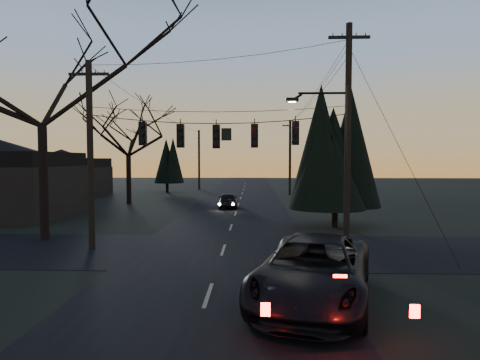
{
  "coord_description": "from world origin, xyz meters",
  "views": [
    {
      "loc": [
        1.36,
        -7.84,
        4.11
      ],
      "look_at": [
        0.78,
        9.42,
        3.21
      ],
      "focal_mm": 30.0,
      "sensor_mm": 36.0,
      "label": 1
    }
  ],
  "objects_px": {
    "utility_pole_right": "(346,251)",
    "evergreen_right": "(336,151)",
    "utility_pole_left": "(92,249)",
    "utility_pole_far_r": "(290,195)",
    "suv_near": "(314,270)",
    "bare_tree_left": "(41,80)",
    "sedan_oncoming_a": "(228,200)",
    "utility_pole_far_l": "(199,189)"
  },
  "relations": [
    {
      "from": "utility_pole_left",
      "to": "sedan_oncoming_a",
      "type": "height_order",
      "value": "utility_pole_left"
    },
    {
      "from": "bare_tree_left",
      "to": "utility_pole_far_r",
      "type": "bearing_deg",
      "value": 60.41
    },
    {
      "from": "utility_pole_right",
      "to": "sedan_oncoming_a",
      "type": "relative_size",
      "value": 2.62
    },
    {
      "from": "utility_pole_right",
      "to": "evergreen_right",
      "type": "bearing_deg",
      "value": 83.1
    },
    {
      "from": "utility_pole_right",
      "to": "sedan_oncoming_a",
      "type": "distance_m",
      "value": 16.92
    },
    {
      "from": "utility_pole_left",
      "to": "utility_pole_far_l",
      "type": "height_order",
      "value": "utility_pole_left"
    },
    {
      "from": "utility_pole_far_l",
      "to": "evergreen_right",
      "type": "bearing_deg",
      "value": -67.5
    },
    {
      "from": "utility_pole_left",
      "to": "sedan_oncoming_a",
      "type": "bearing_deg",
      "value": 71.66
    },
    {
      "from": "utility_pole_far_r",
      "to": "evergreen_right",
      "type": "distance_m",
      "value": 22.12
    },
    {
      "from": "utility_pole_right",
      "to": "bare_tree_left",
      "type": "xyz_separation_m",
      "value": [
        -14.76,
        2.01,
        8.06
      ]
    },
    {
      "from": "utility_pole_left",
      "to": "suv_near",
      "type": "bearing_deg",
      "value": -35.1
    },
    {
      "from": "utility_pole_left",
      "to": "evergreen_right",
      "type": "distance_m",
      "value": 14.57
    },
    {
      "from": "utility_pole_right",
      "to": "utility_pole_left",
      "type": "height_order",
      "value": "utility_pole_right"
    },
    {
      "from": "utility_pole_far_r",
      "to": "evergreen_right",
      "type": "bearing_deg",
      "value": -87.96
    },
    {
      "from": "utility_pole_far_l",
      "to": "suv_near",
      "type": "relative_size",
      "value": 1.23
    },
    {
      "from": "utility_pole_right",
      "to": "sedan_oncoming_a",
      "type": "bearing_deg",
      "value": 111.88
    },
    {
      "from": "utility_pole_far_r",
      "to": "suv_near",
      "type": "xyz_separation_m",
      "value": [
        -2.4,
        -34.4,
        0.91
      ]
    },
    {
      "from": "utility_pole_far_r",
      "to": "sedan_oncoming_a",
      "type": "height_order",
      "value": "utility_pole_far_r"
    },
    {
      "from": "utility_pole_far_r",
      "to": "suv_near",
      "type": "distance_m",
      "value": 34.49
    },
    {
      "from": "utility_pole_right",
      "to": "evergreen_right",
      "type": "distance_m",
      "value": 7.89
    },
    {
      "from": "bare_tree_left",
      "to": "suv_near",
      "type": "relative_size",
      "value": 1.77
    },
    {
      "from": "utility_pole_left",
      "to": "utility_pole_far_r",
      "type": "xyz_separation_m",
      "value": [
        11.5,
        28.0,
        0.0
      ]
    },
    {
      "from": "bare_tree_left",
      "to": "evergreen_right",
      "type": "bearing_deg",
      "value": 15.69
    },
    {
      "from": "bare_tree_left",
      "to": "suv_near",
      "type": "height_order",
      "value": "bare_tree_left"
    },
    {
      "from": "utility_pole_right",
      "to": "suv_near",
      "type": "relative_size",
      "value": 1.53
    },
    {
      "from": "utility_pole_right",
      "to": "utility_pole_far_l",
      "type": "distance_m",
      "value": 37.79
    },
    {
      "from": "utility_pole_right",
      "to": "utility_pole_left",
      "type": "distance_m",
      "value": 11.5
    },
    {
      "from": "utility_pole_far_r",
      "to": "utility_pole_far_l",
      "type": "bearing_deg",
      "value": 145.18
    },
    {
      "from": "utility_pole_right",
      "to": "utility_pole_far_r",
      "type": "bearing_deg",
      "value": 90.0
    },
    {
      "from": "utility_pole_far_l",
      "to": "suv_near",
      "type": "height_order",
      "value": "utility_pole_far_l"
    },
    {
      "from": "utility_pole_left",
      "to": "suv_near",
      "type": "xyz_separation_m",
      "value": [
        9.1,
        -6.4,
        0.91
      ]
    },
    {
      "from": "utility_pole_left",
      "to": "utility_pole_far_l",
      "type": "bearing_deg",
      "value": 90.0
    },
    {
      "from": "utility_pole_right",
      "to": "utility_pole_far_r",
      "type": "xyz_separation_m",
      "value": [
        0.0,
        28.0,
        0.0
      ]
    },
    {
      "from": "utility_pole_right",
      "to": "bare_tree_left",
      "type": "relative_size",
      "value": 0.87
    },
    {
      "from": "utility_pole_far_r",
      "to": "bare_tree_left",
      "type": "bearing_deg",
      "value": -119.59
    },
    {
      "from": "utility_pole_left",
      "to": "evergreen_right",
      "type": "height_order",
      "value": "evergreen_right"
    },
    {
      "from": "utility_pole_far_r",
      "to": "utility_pole_far_l",
      "type": "xyz_separation_m",
      "value": [
        -11.5,
        8.0,
        0.0
      ]
    },
    {
      "from": "utility_pole_right",
      "to": "utility_pole_far_l",
      "type": "height_order",
      "value": "utility_pole_right"
    },
    {
      "from": "utility_pole_right",
      "to": "utility_pole_left",
      "type": "relative_size",
      "value": 1.18
    },
    {
      "from": "suv_near",
      "to": "utility_pole_right",
      "type": "bearing_deg",
      "value": 85.36
    },
    {
      "from": "utility_pole_far_r",
      "to": "suv_near",
      "type": "bearing_deg",
      "value": -93.98
    },
    {
      "from": "utility_pole_far_l",
      "to": "evergreen_right",
      "type": "relative_size",
      "value": 1.0
    }
  ]
}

